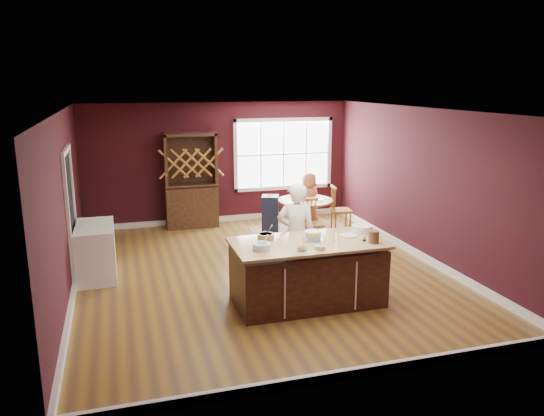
% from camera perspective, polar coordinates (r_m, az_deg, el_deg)
% --- Properties ---
extents(room_shell, '(7.00, 7.00, 7.00)m').
position_cam_1_polar(room_shell, '(8.65, -1.24, 1.53)').
color(room_shell, brown).
rests_on(room_shell, ground).
extents(window, '(2.36, 0.10, 1.66)m').
position_cam_1_polar(window, '(12.33, 1.24, 5.81)').
color(window, white).
rests_on(window, room_shell).
extents(doorway, '(0.08, 1.26, 2.13)m').
position_cam_1_polar(doorway, '(9.05, -20.75, -0.94)').
color(doorway, white).
rests_on(doorway, room_shell).
extents(kitchen_island, '(2.16, 1.13, 0.92)m').
position_cam_1_polar(kitchen_island, '(7.71, 3.80, -7.06)').
color(kitchen_island, '#45331D').
rests_on(kitchen_island, ground).
extents(dining_table, '(1.16, 1.16, 0.75)m').
position_cam_1_polar(dining_table, '(11.07, 3.60, -0.18)').
color(dining_table, brown).
rests_on(dining_table, ground).
extents(baker, '(0.69, 0.56, 1.64)m').
position_cam_1_polar(baker, '(8.27, 2.61, -2.83)').
color(baker, white).
rests_on(baker, ground).
extents(layer_cake, '(0.33, 0.33, 0.13)m').
position_cam_1_polar(layer_cake, '(7.63, 4.43, -2.97)').
color(layer_cake, white).
rests_on(layer_cake, kitchen_island).
extents(bowl_blue, '(0.24, 0.24, 0.09)m').
position_cam_1_polar(bowl_blue, '(7.18, -1.15, -4.16)').
color(bowl_blue, white).
rests_on(bowl_blue, kitchen_island).
extents(bowl_yellow, '(0.24, 0.24, 0.09)m').
position_cam_1_polar(bowl_yellow, '(7.63, -0.67, -3.10)').
color(bowl_yellow, olive).
rests_on(bowl_yellow, kitchen_island).
extents(bowl_pink, '(0.14, 0.14, 0.05)m').
position_cam_1_polar(bowl_pink, '(7.16, 3.23, -4.40)').
color(bowl_pink, silver).
rests_on(bowl_pink, kitchen_island).
extents(bowl_olive, '(0.14, 0.14, 0.05)m').
position_cam_1_polar(bowl_olive, '(7.22, 5.20, -4.26)').
color(bowl_olive, white).
rests_on(bowl_olive, kitchen_island).
extents(drinking_glass, '(0.07, 0.07, 0.13)m').
position_cam_1_polar(drinking_glass, '(7.64, 6.79, -3.00)').
color(drinking_glass, silver).
rests_on(drinking_glass, kitchen_island).
extents(dinner_plate, '(0.27, 0.27, 0.02)m').
position_cam_1_polar(dinner_plate, '(7.90, 8.23, -2.93)').
color(dinner_plate, white).
rests_on(dinner_plate, kitchen_island).
extents(white_tub, '(0.31, 0.31, 0.11)m').
position_cam_1_polar(white_tub, '(8.11, 9.67, -2.22)').
color(white_tub, white).
rests_on(white_tub, kitchen_island).
extents(stoneware_crock, '(0.15, 0.15, 0.18)m').
position_cam_1_polar(stoneware_crock, '(7.60, 10.90, -3.07)').
color(stoneware_crock, '#4C3422').
rests_on(stoneware_crock, kitchen_island).
extents(toy_figurine, '(0.05, 0.05, 0.09)m').
position_cam_1_polar(toy_figurine, '(7.66, 9.89, -3.23)').
color(toy_figurine, yellow).
rests_on(toy_figurine, kitchen_island).
extents(rug, '(2.19, 1.72, 0.01)m').
position_cam_1_polar(rug, '(11.20, 3.56, -2.81)').
color(rug, brown).
rests_on(rug, ground).
extents(chair_east, '(0.46, 0.47, 1.01)m').
position_cam_1_polar(chair_east, '(11.40, 7.45, -0.03)').
color(chair_east, brown).
rests_on(chair_east, ground).
extents(chair_south, '(0.40, 0.38, 0.91)m').
position_cam_1_polar(chair_south, '(10.39, 4.38, -1.55)').
color(chair_south, brown).
rests_on(chair_south, ground).
extents(chair_north, '(0.47, 0.46, 0.95)m').
position_cam_1_polar(chair_north, '(11.96, 3.60, 0.55)').
color(chair_north, '#9C6127').
rests_on(chair_north, ground).
extents(seated_woman, '(0.68, 0.53, 1.23)m').
position_cam_1_polar(seated_woman, '(11.56, 3.95, 0.82)').
color(seated_woman, '#D16E51').
rests_on(seated_woman, ground).
extents(high_chair, '(0.44, 0.44, 0.85)m').
position_cam_1_polar(high_chair, '(11.15, -0.19, -0.63)').
color(high_chair, black).
rests_on(high_chair, ground).
extents(toddler, '(0.18, 0.14, 0.26)m').
position_cam_1_polar(toddler, '(11.11, -0.64, 1.35)').
color(toddler, '#8CA5BF').
rests_on(toddler, high_chair).
extents(table_plate, '(0.18, 0.18, 0.01)m').
position_cam_1_polar(table_plate, '(11.00, 5.09, 0.90)').
color(table_plate, beige).
rests_on(table_plate, dining_table).
extents(table_cup, '(0.13, 0.13, 0.10)m').
position_cam_1_polar(table_cup, '(11.09, 2.64, 1.26)').
color(table_cup, white).
rests_on(table_cup, dining_table).
extents(hutch, '(1.13, 0.47, 2.07)m').
position_cam_1_polar(hutch, '(11.68, -8.73, 2.92)').
color(hutch, black).
rests_on(hutch, ground).
extents(washer, '(0.60, 0.58, 0.87)m').
position_cam_1_polar(washer, '(8.88, -18.44, -4.97)').
color(washer, silver).
rests_on(washer, ground).
extents(dryer, '(0.59, 0.57, 0.86)m').
position_cam_1_polar(dryer, '(9.49, -18.34, -3.83)').
color(dryer, white).
rests_on(dryer, ground).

